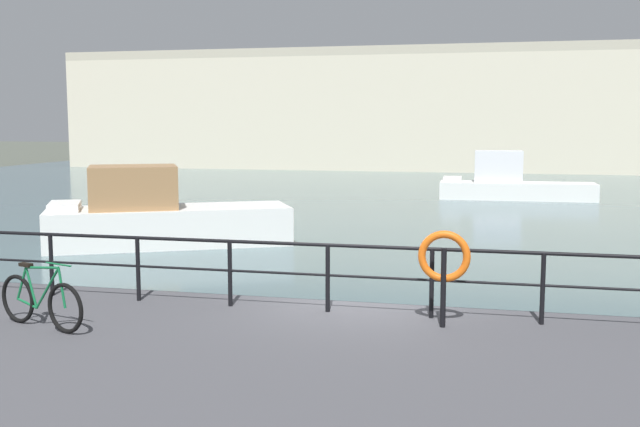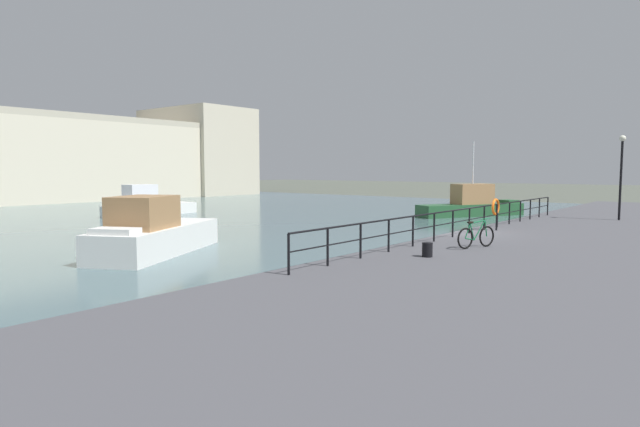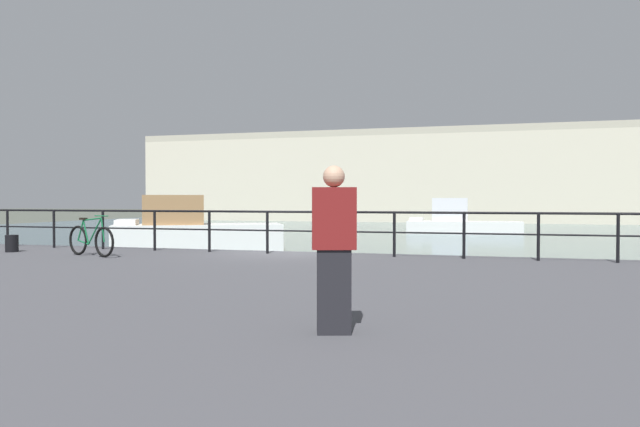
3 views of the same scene
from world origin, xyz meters
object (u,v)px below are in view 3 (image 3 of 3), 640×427
Objects in this scene: moored_harbor_tender at (459,222)px; parked_bicycle at (91,240)px; life_ring_stand at (332,216)px; mooring_bollard at (12,243)px; standing_person at (334,248)px; harbor_building at (496,177)px; moored_small_launch at (192,230)px.

moored_harbor_tender is 4.57× the size of parked_bicycle.
parked_bicycle is at bearing -165.72° from life_ring_stand.
standing_person is at bearing -33.13° from mooring_bollard.
standing_person is (7.71, -6.38, 0.47)m from parked_bicycle.
harbor_building is 40.30× the size of standing_person.
harbor_building reaches higher than moored_harbor_tender.
parked_bicycle is 1.00× the size of standing_person.
parked_bicycle is (4.11, -12.62, 0.45)m from moored_small_launch.
mooring_bollard is 0.31× the size of life_ring_stand.
moored_small_launch is 13.28m from parked_bicycle.
parked_bicycle is 2.75m from mooring_bollard.
life_ring_stand is 0.83× the size of standing_person.
standing_person is at bearing -74.85° from life_ring_stand.
moored_harbor_tender is 5.54× the size of life_ring_stand.
life_ring_stand is (-3.78, -55.12, -2.89)m from harbor_building.
harbor_building reaches higher than standing_person.
parked_bicycle is 5.80m from life_ring_stand.
moored_small_launch reaches higher than parked_bicycle.
harbor_building is at bearing -97.18° from moored_harbor_tender.
moored_harbor_tender is at bearing 96.22° from parked_bicycle.
harbor_building is 55.33m from life_ring_stand.
moored_harbor_tender is 30.74m from parked_bicycle.
parked_bicycle is at bearing -8.84° from mooring_bollard.
life_ring_stand reaches higher than parked_bicycle.
life_ring_stand is (8.31, 1.00, 0.75)m from mooring_bollard.
harbor_building is 46.11m from moored_small_launch.
standing_person reaches higher than parked_bicycle.
moored_harbor_tender reaches higher than parked_bicycle.
life_ring_stand is at bearing 6.87° from mooring_bollard.
life_ring_stand is at bearing 103.47° from moored_small_launch.
life_ring_stand is (5.60, 1.42, 0.59)m from parked_bicycle.
harbor_building is 57.42m from parked_bicycle.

